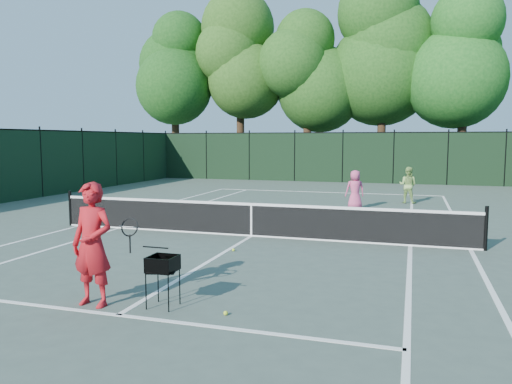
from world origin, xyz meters
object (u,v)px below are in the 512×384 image
(coach, at_px, (93,244))
(loose_ball_near_cart, at_px, (226,313))
(player_green, at_px, (408,185))
(player_pink, at_px, (355,190))
(ball_hopper, at_px, (163,264))
(loose_ball_midcourt, at_px, (233,250))

(coach, bearing_deg, loose_ball_near_cart, 8.90)
(player_green, bearing_deg, player_pink, 68.14)
(coach, distance_m, player_pink, 12.64)
(player_pink, bearing_deg, loose_ball_near_cart, 64.31)
(ball_hopper, height_order, loose_ball_midcourt, ball_hopper)
(player_pink, bearing_deg, loose_ball_midcourt, 53.63)
(coach, height_order, ball_hopper, coach)
(loose_ball_midcourt, bearing_deg, player_green, 70.27)
(loose_ball_near_cart, relative_size, loose_ball_midcourt, 1.00)
(player_green, distance_m, ball_hopper, 14.94)
(player_green, distance_m, loose_ball_near_cart, 14.81)
(loose_ball_near_cart, bearing_deg, loose_ball_midcourt, 108.59)
(player_pink, height_order, loose_ball_near_cart, player_pink)
(coach, xyz_separation_m, player_green, (4.56, 14.79, -0.23))
(coach, distance_m, loose_ball_midcourt, 4.42)
(player_green, relative_size, ball_hopper, 1.85)
(player_pink, bearing_deg, ball_hopper, 59.29)
(loose_ball_near_cart, bearing_deg, ball_hopper, 176.56)
(player_green, bearing_deg, coach, 88.63)
(ball_hopper, distance_m, loose_ball_midcourt, 4.06)
(loose_ball_near_cart, xyz_separation_m, loose_ball_midcourt, (-1.36, 4.06, 0.00))
(loose_ball_near_cart, bearing_deg, player_pink, 87.47)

